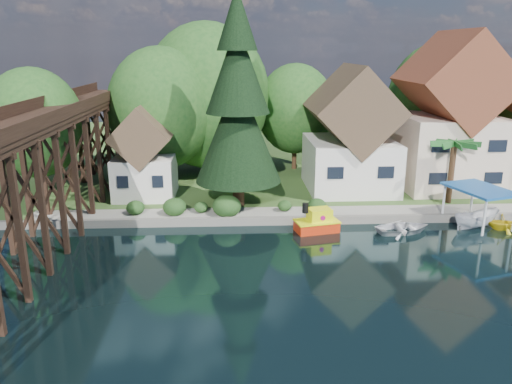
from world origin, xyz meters
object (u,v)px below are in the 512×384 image
house_left (351,138)px  boat_white_a (404,227)px  conifer (238,105)px  trestle_bridge (42,166)px  tugboat (317,222)px  boat_canopy (477,211)px  house_center (449,122)px  palm_tree (454,145)px  boat_yellow (504,221)px  shed (144,158)px

house_left → boat_white_a: 11.23m
conifer → boat_white_a: conifer is taller
trestle_bridge → tugboat: 19.18m
house_left → boat_canopy: 12.55m
trestle_bridge → house_center: 33.96m
palm_tree → conifer: bearing=179.6°
house_center → conifer: bearing=-165.1°
palm_tree → tugboat: (-11.75, -4.86, -4.63)m
palm_tree → boat_white_a: (-5.53, -5.35, -4.89)m
boat_white_a → conifer: bearing=53.2°
conifer → palm_tree: (17.36, -0.11, -3.27)m
boat_canopy → trestle_bridge: bearing=-177.3°
trestle_bridge → boat_white_a: size_ratio=10.96×
house_left → palm_tree: size_ratio=2.00×
house_left → palm_tree: bearing=-32.6°
tugboat → boat_yellow: (13.68, -0.32, -0.01)m
house_center → boat_canopy: size_ratio=2.53×
house_left → house_center: house_center is taller
boat_canopy → boat_yellow: bearing=-14.6°
trestle_bridge → conifer: size_ratio=2.63×
trestle_bridge → tugboat: trestle_bridge is taller
shed → house_center: bearing=4.2°
boat_white_a → boat_canopy: size_ratio=0.73×
trestle_bridge → house_left: size_ratio=4.01×
house_left → conifer: bearing=-155.5°
house_left → house_center: (9.00, 0.50, 1.28)m
house_center → boat_yellow: size_ratio=5.52×
trestle_bridge → house_center: bearing=19.5°
shed → palm_tree: (25.31, -3.18, 1.48)m
conifer → shed: bearing=158.9°
conifer → boat_canopy: size_ratio=3.06×
boat_yellow → house_left: bearing=55.3°
conifer → boat_white_a: bearing=-24.8°
trestle_bridge → boat_canopy: 30.71m
palm_tree → shed: bearing=172.8°
boat_white_a → boat_canopy: (5.64, 0.65, 0.90)m
trestle_bridge → shed: 10.69m
trestle_bridge → shed: bearing=61.8°
trestle_bridge → boat_yellow: trestle_bridge is taller
palm_tree → boat_yellow: palm_tree is taller
trestle_bridge → boat_white_a: (24.78, 0.80, -4.93)m
house_center → boat_yellow: (0.24, -10.36, -5.75)m
trestle_bridge → palm_tree: (30.31, 6.15, -0.04)m
shed → boat_canopy: 26.73m
boat_yellow → boat_canopy: bearing=87.6°
house_left → conifer: 11.57m
palm_tree → trestle_bridge: bearing=-168.5°
house_center → shed: (-27.00, -2.00, -2.59)m
shed → boat_white_a: size_ratio=1.95×
boat_white_a → boat_yellow: size_ratio=1.60×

